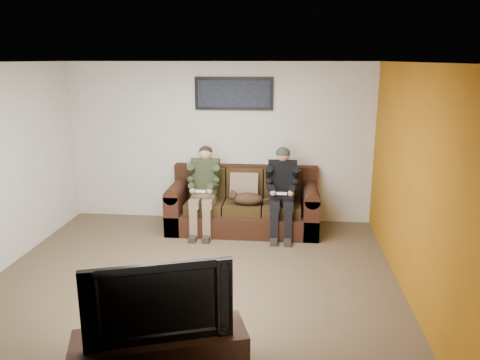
# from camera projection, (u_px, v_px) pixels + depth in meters

# --- Properties ---
(floor) EXTENTS (5.00, 5.00, 0.00)m
(floor) POSITION_uv_depth(u_px,v_px,m) (195.00, 277.00, 5.83)
(floor) COLOR brown
(floor) RESTS_ON ground
(ceiling) EXTENTS (5.00, 5.00, 0.00)m
(ceiling) POSITION_uv_depth(u_px,v_px,m) (190.00, 62.00, 5.18)
(ceiling) COLOR silver
(ceiling) RESTS_ON ground
(wall_back) EXTENTS (5.00, 0.00, 5.00)m
(wall_back) POSITION_uv_depth(u_px,v_px,m) (220.00, 143.00, 7.67)
(wall_back) COLOR beige
(wall_back) RESTS_ON ground
(wall_front) EXTENTS (5.00, 0.00, 5.00)m
(wall_front) POSITION_uv_depth(u_px,v_px,m) (131.00, 252.00, 3.34)
(wall_front) COLOR beige
(wall_front) RESTS_ON ground
(wall_right) EXTENTS (0.00, 4.50, 4.50)m
(wall_right) POSITION_uv_depth(u_px,v_px,m) (411.00, 181.00, 5.27)
(wall_right) COLOR beige
(wall_right) RESTS_ON ground
(accent_wall_right) EXTENTS (0.00, 4.50, 4.50)m
(accent_wall_right) POSITION_uv_depth(u_px,v_px,m) (410.00, 181.00, 5.27)
(accent_wall_right) COLOR #A46110
(accent_wall_right) RESTS_ON ground
(sofa) EXTENTS (2.33, 1.01, 0.95)m
(sofa) POSITION_uv_depth(u_px,v_px,m) (244.00, 206.00, 7.47)
(sofa) COLOR black
(sofa) RESTS_ON ground
(throw_pillow) EXTENTS (0.45, 0.21, 0.44)m
(throw_pillow) POSITION_uv_depth(u_px,v_px,m) (244.00, 186.00, 7.43)
(throw_pillow) COLOR #7F6453
(throw_pillow) RESTS_ON sofa
(throw_blanket) EXTENTS (0.48, 0.23, 0.08)m
(throw_blanket) POSITION_uv_depth(u_px,v_px,m) (203.00, 165.00, 7.67)
(throw_blanket) COLOR tan
(throw_blanket) RESTS_ON sofa
(person_left) EXTENTS (0.51, 0.87, 1.32)m
(person_left) POSITION_uv_depth(u_px,v_px,m) (204.00, 184.00, 7.24)
(person_left) COLOR #7B634C
(person_left) RESTS_ON sofa
(person_right) EXTENTS (0.51, 0.86, 1.33)m
(person_right) POSITION_uv_depth(u_px,v_px,m) (282.00, 186.00, 7.12)
(person_right) COLOR black
(person_right) RESTS_ON sofa
(cat) EXTENTS (0.66, 0.26, 0.24)m
(cat) POSITION_uv_depth(u_px,v_px,m) (246.00, 198.00, 7.15)
(cat) COLOR #482D1C
(cat) RESTS_ON sofa
(framed_poster) EXTENTS (1.25, 0.05, 0.52)m
(framed_poster) POSITION_uv_depth(u_px,v_px,m) (234.00, 94.00, 7.42)
(framed_poster) COLOR black
(framed_poster) RESTS_ON wall_back
(tv_stand) EXTENTS (1.50, 0.89, 0.45)m
(tv_stand) POSITION_uv_depth(u_px,v_px,m) (161.00, 358.00, 3.89)
(tv_stand) COLOR black
(tv_stand) RESTS_ON ground
(television) EXTENTS (1.16, 0.52, 0.67)m
(television) POSITION_uv_depth(u_px,v_px,m) (158.00, 297.00, 3.75)
(television) COLOR black
(television) RESTS_ON tv_stand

